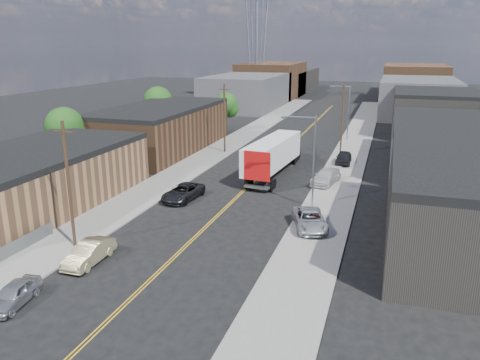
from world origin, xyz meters
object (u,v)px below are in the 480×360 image
Objects in this scene: car_right_lot_a at (310,220)px; car_right_lot_b at (326,177)px; car_right_lot_c at (344,158)px; semi_truck at (276,152)px; car_left_a at (14,294)px; car_left_c at (183,192)px; car_left_b at (89,253)px.

car_right_lot_b reaches higher than car_right_lot_a.
car_right_lot_c is at bearing 70.31° from car_right_lot_a.
car_right_lot_b is 9.91m from car_right_lot_c.
car_right_lot_b is (6.65, -3.23, -1.64)m from semi_truck.
car_right_lot_c is at bearing 96.81° from car_right_lot_b.
semi_truck is at bearing 93.96° from car_right_lot_a.
semi_truck reaches higher than car_left_a.
semi_truck reaches higher than car_right_lot_b.
car_right_lot_a is 23.86m from car_right_lot_c.
car_left_a is at bearing -88.36° from car_left_c.
car_left_a is 44.19m from car_right_lot_c.
car_left_c is (1.40, 21.61, 0.08)m from car_left_a.
car_right_lot_a is at bearing -62.37° from semi_truck.
car_right_lot_c is (14.60, 35.07, 0.17)m from car_left_b.
car_left_a is 0.74× the size of car_right_lot_a.
car_right_lot_a is 1.02× the size of car_right_lot_b.
car_left_b is at bearing 73.84° from car_left_a.
car_left_b is (0.95, 6.29, 0.08)m from car_left_a.
semi_truck is 29.34m from car_left_b.
car_right_lot_a is at bearing -91.94° from car_right_lot_c.
car_left_c is 16.49m from car_right_lot_b.
car_right_lot_a reaches higher than car_left_b.
semi_truck is at bearing 75.69° from car_left_b.
car_left_a is 0.87× the size of car_right_lot_c.
semi_truck is 3.67× the size of car_right_lot_c.
car_right_lot_c is at bearing 46.11° from semi_truck.
car_right_lot_a reaches higher than car_left_a.
car_right_lot_c reaches higher than car_left_b.
car_right_lot_a is at bearing 37.85° from car_left_b.
car_right_lot_b reaches higher than car_left_b.
car_left_c is (-6.55, -13.12, -1.79)m from semi_truck.
semi_truck reaches higher than car_right_lot_a.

